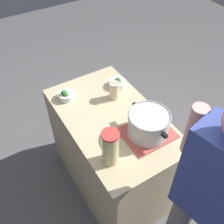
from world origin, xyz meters
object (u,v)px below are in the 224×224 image
object	(u,v)px
cooking_pot	(148,124)
broccoli_bowl_front	(66,95)
broccoli_bowl_center	(118,83)
person_cook	(206,203)
lemonade_pitcher	(110,148)
mason_jar	(114,90)

from	to	relation	value
cooking_pot	broccoli_bowl_front	distance (m)	0.70
broccoli_bowl_center	person_cook	distance (m)	1.13
lemonade_pitcher	mason_jar	distance (m)	0.59
mason_jar	broccoli_bowl_front	bearing A→B (deg)	-119.24
cooking_pot	person_cook	bearing A→B (deg)	-5.06
broccoli_bowl_front	lemonade_pitcher	bearing A→B (deg)	-0.07
cooking_pot	broccoli_bowl_front	bearing A→B (deg)	-152.07
lemonade_pitcher	broccoli_bowl_front	world-z (taller)	lemonade_pitcher
cooking_pot	lemonade_pitcher	world-z (taller)	lemonade_pitcher
cooking_pot	lemonade_pitcher	xyz separation A→B (m)	(0.06, -0.33, 0.03)
cooking_pot	person_cook	xyz separation A→B (m)	(0.58, -0.05, -0.06)
lemonade_pitcher	broccoli_bowl_center	xyz separation A→B (m)	(-0.60, 0.43, -0.10)
mason_jar	broccoli_bowl_center	size ratio (longest dim) A/B	1.05
broccoli_bowl_front	broccoli_bowl_center	xyz separation A→B (m)	(0.08, 0.43, -0.00)
cooking_pot	lemonade_pitcher	bearing A→B (deg)	-80.42
lemonade_pitcher	cooking_pot	bearing A→B (deg)	99.58
cooking_pot	person_cook	size ratio (longest dim) A/B	0.21
cooking_pot	broccoli_bowl_front	size ratio (longest dim) A/B	2.82
mason_jar	broccoli_bowl_front	world-z (taller)	mason_jar
lemonade_pitcher	person_cook	bearing A→B (deg)	27.61
broccoli_bowl_center	lemonade_pitcher	bearing A→B (deg)	-35.83
mason_jar	person_cook	world-z (taller)	person_cook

